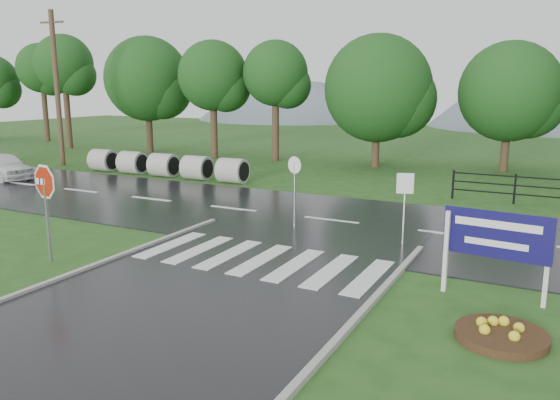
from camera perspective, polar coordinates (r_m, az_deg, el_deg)
The scene contains 13 objects.
ground at distance 10.90m, azimuth -15.32°, elevation -13.53°, with size 120.00×120.00×0.00m, color #234E1A.
main_road at distance 19.02m, azimuth 5.39°, elevation -2.23°, with size 90.00×8.00×0.04m, color black.
crosswalk at distance 14.65m, azimuth -1.99°, elevation -6.21°, with size 6.50×2.80×0.02m.
hills at distance 74.97m, azimuth 23.77°, elevation -4.84°, with size 102.00×48.00×48.00m.
treeline at distance 32.02m, azimuth 16.53°, elevation 3.04°, with size 83.20×5.20×10.00m.
culvert_pipes at distance 28.95m, azimuth -12.06°, elevation 3.59°, with size 9.70×1.20×1.20m.
stop_sign at distance 15.46m, azimuth -23.34°, elevation 0.92°, with size 1.22×0.22×2.78m.
estate_billboard at distance 12.65m, azimuth 21.66°, elevation -3.85°, with size 2.25×0.30×1.97m.
flower_bed at distance 11.10m, azimuth 22.13°, elevation -12.82°, with size 1.66×1.66×0.33m.
reg_sign_small at distance 15.99m, azimuth 12.90°, elevation 0.50°, with size 0.46×0.18×2.18m.
reg_sign_round at distance 17.67m, azimuth 1.53°, elevation 1.70°, with size 0.54×0.18×2.39m.
car_white at distance 30.88m, azimuth -26.73°, elevation 1.96°, with size 3.91×1.57×1.33m, color white.
utility_pole_west at distance 34.63m, azimuth -22.28°, elevation 10.75°, with size 1.57×0.32×8.84m.
Camera 1 is at (6.84, -7.15, 4.58)m, focal length 35.00 mm.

